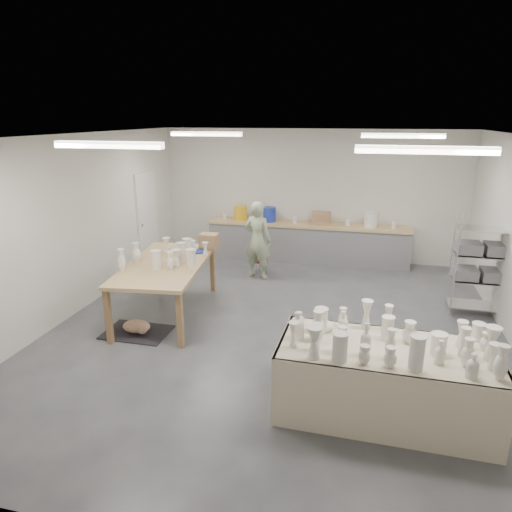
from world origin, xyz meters
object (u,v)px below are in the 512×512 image
(drying_table, at_px, (384,378))
(work_table, at_px, (171,261))
(potter, at_px, (258,240))
(red_stool, at_px, (261,262))

(drying_table, relative_size, work_table, 0.93)
(drying_table, height_order, potter, potter)
(work_table, xyz_separation_m, potter, (1.02, 2.05, -0.10))
(work_table, xyz_separation_m, red_stool, (1.02, 2.32, -0.66))
(drying_table, relative_size, potter, 1.47)
(red_stool, bearing_deg, potter, -90.00)
(drying_table, xyz_separation_m, potter, (-2.44, 4.15, 0.36))
(drying_table, bearing_deg, potter, 121.68)
(work_table, height_order, potter, potter)
(potter, height_order, red_stool, potter)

